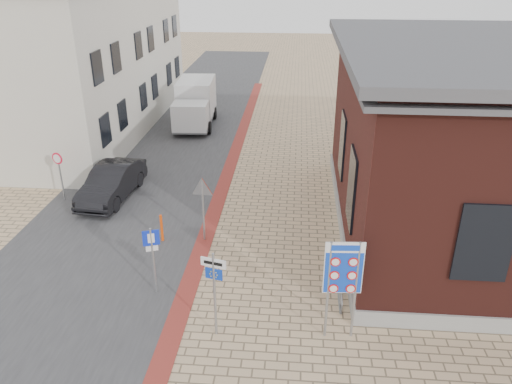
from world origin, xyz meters
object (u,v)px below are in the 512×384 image
(sedan, at_px, (112,182))
(parking_sign, at_px, (152,250))
(box_truck, at_px, (195,103))
(border_sign, at_px, (343,270))
(essen_sign, at_px, (214,282))
(bollard, at_px, (162,228))

(sedan, distance_m, parking_sign, 7.34)
(box_truck, bearing_deg, border_sign, -70.90)
(border_sign, relative_size, parking_sign, 1.32)
(box_truck, height_order, border_sign, border_sign)
(border_sign, height_order, essen_sign, border_sign)
(sedan, distance_m, box_truck, 10.42)
(bollard, bearing_deg, parking_sign, -79.18)
(parking_sign, bearing_deg, border_sign, -34.99)
(border_sign, bearing_deg, box_truck, 108.40)
(box_truck, bearing_deg, sedan, -101.86)
(essen_sign, xyz_separation_m, parking_sign, (-2.13, 1.70, -0.21))
(box_truck, xyz_separation_m, bollard, (1.43, -13.64, -0.84))
(parking_sign, bearing_deg, essen_sign, -58.17)
(box_truck, distance_m, parking_sign, 16.76)
(sedan, xyz_separation_m, bollard, (3.00, -3.36, -0.18))
(box_truck, bearing_deg, bollard, -87.19)
(sedan, bearing_deg, parking_sign, -55.82)
(box_truck, distance_m, essen_sign, 18.80)
(sedan, xyz_separation_m, essen_sign, (5.70, -8.06, 1.00))
(box_truck, xyz_separation_m, parking_sign, (2.00, -16.64, 0.13))
(essen_sign, height_order, parking_sign, essen_sign)
(essen_sign, bearing_deg, sedan, 139.48)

